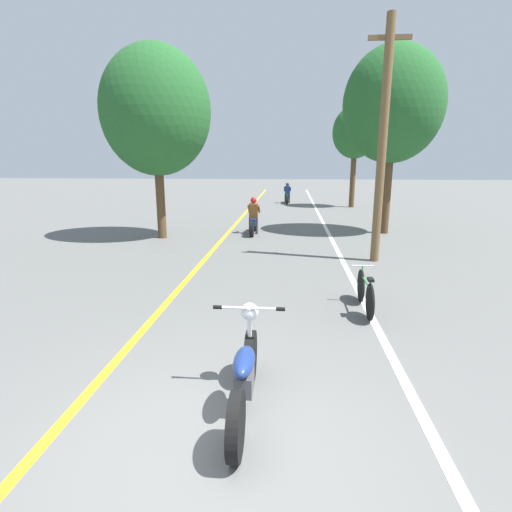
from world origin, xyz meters
The scene contains 11 objects.
ground_plane centered at (0.00, 0.00, 0.00)m, with size 120.00×120.00×0.00m, color #60605E.
lane_stripe_center centered at (-1.70, 12.63, 0.00)m, with size 0.14×48.00×0.01m, color yellow.
lane_stripe_edge centered at (2.33, 12.63, 0.00)m, with size 0.14×48.00×0.01m, color white.
utility_pole centered at (3.24, 8.08, 3.35)m, with size 1.10×0.24×6.51m.
roadside_tree_right_near centered at (4.54, 12.75, 4.85)m, with size 3.73×3.36×7.02m.
roadside_tree_right_far centered at (4.58, 21.98, 4.45)m, with size 2.71×2.44×6.06m.
roadside_tree_left centered at (-4.00, 11.02, 4.51)m, with size 3.89×3.50×6.76m.
motorcycle_foreground centered at (0.30, 0.68, 0.45)m, with size 0.89×2.10×1.11m.
motorcycle_rider_lead centered at (-0.66, 12.19, 0.55)m, with size 0.50×1.98×1.44m.
motorcycle_rider_far centered at (0.57, 23.98, 0.53)m, with size 0.50×2.01×1.40m.
bicycle_parked centered at (2.26, 4.05, 0.36)m, with size 0.44×1.65×0.79m.
Camera 1 is at (0.78, -3.42, 2.84)m, focal length 28.00 mm.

